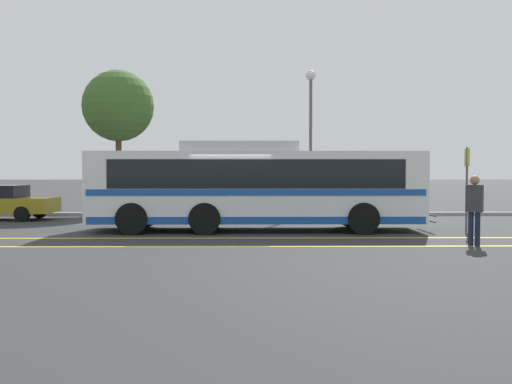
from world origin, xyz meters
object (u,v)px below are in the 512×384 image
transit_bus (256,186)px  pedestrian_0 (474,205)px  parked_car_1 (174,203)px  street_lamp (311,115)px  bus_stop_sign (467,179)px  tree_0 (118,106)px

transit_bus → pedestrian_0: transit_bus is taller
parked_car_1 → street_lamp: (5.86, 2.68, 3.82)m
parked_car_1 → pedestrian_0: (9.02, -8.81, 0.40)m
pedestrian_0 → bus_stop_sign: (1.03, 3.37, 0.64)m
parked_car_1 → bus_stop_sign: bearing=-119.2°
transit_bus → parked_car_1: transit_bus is taller
transit_bus → parked_car_1: size_ratio=2.30×
transit_bus → parked_car_1: 5.76m
transit_bus → street_lamp: (2.59, 7.35, 3.00)m
tree_0 → transit_bus: bearing=-53.4°
transit_bus → bus_stop_sign: 6.82m
transit_bus → bus_stop_sign: transit_bus is taller
pedestrian_0 → tree_0: bearing=167.1°
street_lamp → tree_0: size_ratio=0.97×
tree_0 → pedestrian_0: bearing=-46.4°
transit_bus → parked_car_1: (-3.27, 4.66, -0.82)m
tree_0 → street_lamp: bearing=-8.0°
parked_car_1 → tree_0: size_ratio=0.72×
parked_car_1 → tree_0: bearing=37.7°
street_lamp → tree_0: bearing=172.0°
pedestrian_0 → bus_stop_sign: bus_stop_sign is taller
pedestrian_0 → street_lamp: size_ratio=0.29×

